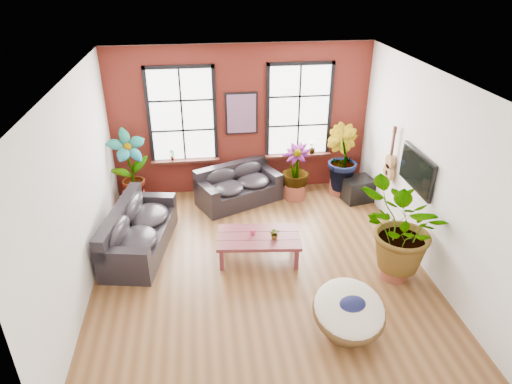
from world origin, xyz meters
TOP-DOWN VIEW (x-y plane):
  - room at (0.00, 0.15)m, footprint 6.04×6.54m
  - sofa_back at (-0.17, 2.59)m, footprint 2.09×1.62m
  - sofa_left at (-2.30, 0.86)m, footprint 1.36×2.42m
  - coffee_table at (0.01, 0.26)m, footprint 1.64×1.05m
  - papasan_chair at (1.09, -1.87)m, footprint 1.20×1.22m
  - poster at (0.00, 3.18)m, footprint 0.74×0.06m
  - tv_wall_unit at (2.93, 0.60)m, footprint 0.13×1.86m
  - media_box at (2.63, 2.29)m, footprint 0.76×0.68m
  - pot_back_left at (-2.57, 2.71)m, footprint 0.55×0.55m
  - pot_back_right at (2.33, 2.67)m, footprint 0.54×0.54m
  - pot_right_wall at (2.34, -0.63)m, footprint 0.58×0.58m
  - pot_mid at (1.19, 2.57)m, footprint 0.59×0.59m
  - floor_plant_back_left at (-2.56, 2.69)m, footprint 1.06×0.95m
  - floor_plant_back_right at (2.29, 2.71)m, footprint 0.96×1.05m
  - floor_plant_right_wall at (2.38, -0.64)m, footprint 1.98×1.95m
  - floor_plant_mid at (1.19, 2.61)m, footprint 0.94×0.94m
  - table_plant at (0.29, 0.12)m, footprint 0.22×0.20m
  - sill_plant_left at (-1.65, 3.13)m, footprint 0.17×0.17m
  - sill_plant_right at (1.70, 3.13)m, footprint 0.19×0.19m

SIDE VIEW (x-z plane):
  - pot_right_wall at x=2.34m, z-range 0.00..0.35m
  - pot_back_left at x=-2.57m, z-range 0.00..0.36m
  - pot_mid at x=1.19m, z-range 0.00..0.37m
  - pot_back_right at x=2.33m, z-range 0.00..0.37m
  - media_box at x=2.63m, z-range 0.00..0.55m
  - sofa_back at x=-0.17m, z-range -0.04..0.82m
  - sofa_left at x=-2.30m, z-range -0.04..0.86m
  - papasan_chair at x=1.09m, z-range 0.01..0.84m
  - coffee_table at x=0.01m, z-range 0.14..0.74m
  - table_plant at x=0.29m, z-range 0.50..0.72m
  - floor_plant_mid at x=1.19m, z-range 0.14..1.34m
  - floor_plant_back_right at x=2.29m, z-range 0.15..1.70m
  - floor_plant_back_left at x=-2.56m, z-range 0.15..1.83m
  - floor_plant_right_wall at x=2.38m, z-range 0.16..1.82m
  - sill_plant_left at x=-1.65m, z-range 0.90..1.17m
  - sill_plant_right at x=1.70m, z-range 0.90..1.17m
  - tv_wall_unit at x=2.93m, z-range 0.94..2.14m
  - room at x=0.00m, z-range -0.02..3.52m
  - poster at x=0.00m, z-range 1.46..2.44m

